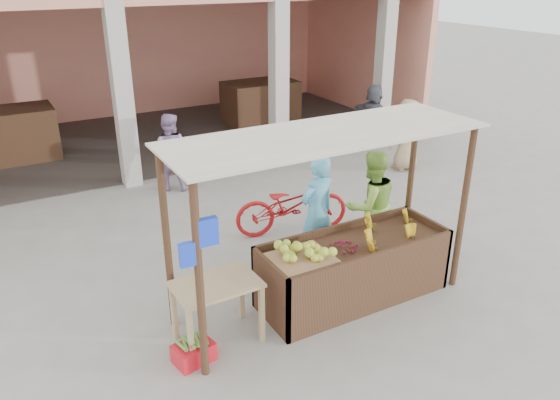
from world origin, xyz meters
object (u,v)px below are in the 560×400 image
fruit_stall (353,271)px  side_table (217,293)px  vendor_blue (317,208)px  red_crate (194,353)px  vendor_green (371,203)px  motorcycle (292,204)px

fruit_stall → side_table: size_ratio=2.56×
side_table → vendor_blue: vendor_blue is taller
red_crate → vendor_green: 3.49m
side_table → vendor_blue: size_ratio=0.55×
vendor_blue → side_table: bearing=15.5°
vendor_green → vendor_blue: bearing=-11.3°
motorcycle → red_crate: bearing=145.2°
fruit_stall → motorcycle: size_ratio=1.29×
vendor_blue → motorcycle: 1.15m
fruit_stall → side_table: bearing=179.2°
vendor_blue → motorcycle: bearing=-111.3°
red_crate → motorcycle: size_ratio=0.22×
vendor_blue → motorcycle: (0.20, 1.07, -0.39)m
vendor_blue → vendor_green: (0.80, -0.25, 0.00)m
vendor_blue → vendor_green: 0.84m
fruit_stall → red_crate: bearing=-175.3°
side_table → vendor_green: 2.96m
fruit_stall → motorcycle: motorcycle is taller
side_table → red_crate: side_table is taller
motorcycle → fruit_stall: bearing=-173.0°
side_table → vendor_blue: bearing=24.6°
red_crate → motorcycle: (2.66, 2.30, 0.41)m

